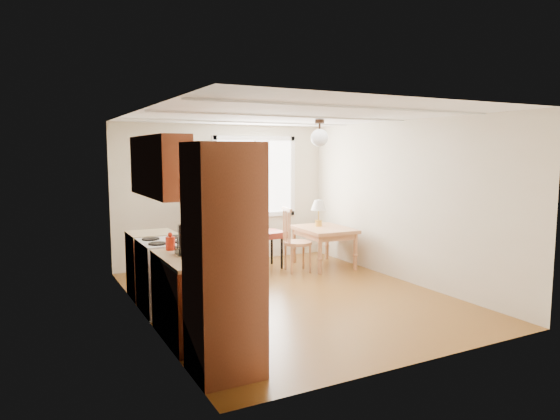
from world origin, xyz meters
TOP-DOWN VIEW (x-y plane):
  - room_shell at (0.00, 0.00)m, footprint 4.60×5.60m
  - kitchen_run at (-1.72, -0.63)m, footprint 0.65×3.40m
  - window_unit at (0.60, 2.47)m, footprint 1.64×0.05m
  - pendant_light at (0.70, 0.40)m, footprint 0.26×0.26m
  - refrigerator at (-0.22, 2.03)m, footprint 0.74×0.74m
  - bench at (0.10, 1.75)m, footprint 1.41×0.60m
  - dining_table at (1.42, 1.37)m, footprint 0.89×1.15m
  - chair at (0.72, 1.27)m, footprint 0.50×0.49m
  - table_lamp at (1.42, 1.55)m, footprint 0.27×0.27m
  - coffee_maker at (-1.72, -0.72)m, footprint 0.18×0.23m
  - kettle at (-1.79, -0.40)m, footprint 0.11×0.11m

SIDE VIEW (x-z plane):
  - bench at x=0.10m, z-range 0.25..0.89m
  - dining_table at x=1.42m, z-range 0.24..0.94m
  - chair at x=0.72m, z-range 0.08..1.17m
  - refrigerator at x=-0.22m, z-range 0.00..1.64m
  - kitchen_run at x=-1.72m, z-range -0.26..1.94m
  - kettle at x=-1.79m, z-range 0.88..1.09m
  - coffee_maker at x=-1.72m, z-range 0.85..1.19m
  - table_lamp at x=1.42m, z-range 0.80..1.27m
  - room_shell at x=0.00m, z-range -0.06..2.56m
  - window_unit at x=0.60m, z-range 0.79..2.31m
  - pendant_light at x=0.70m, z-range 2.04..2.44m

